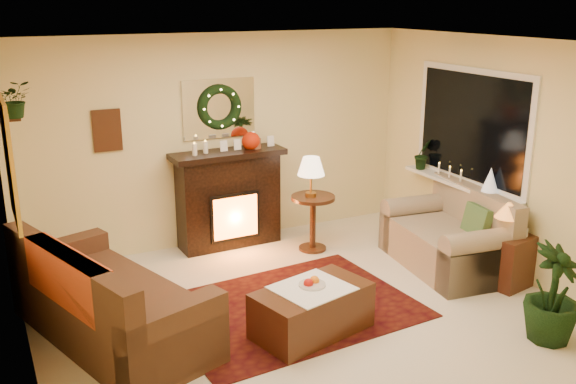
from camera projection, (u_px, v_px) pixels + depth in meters
name	position (u px, v px, depth m)	size (l,w,h in m)	color
floor	(304.00, 312.00, 6.35)	(5.00, 5.00, 0.00)	beige
ceiling	(306.00, 44.00, 5.60)	(5.00, 5.00, 0.00)	white
wall_back	(219.00, 140.00, 7.91)	(5.00, 5.00, 0.00)	#EFD88C
wall_front	(471.00, 276.00, 4.05)	(5.00, 5.00, 0.00)	#EFD88C
wall_left	(17.00, 227.00, 4.91)	(4.50, 4.50, 0.00)	#EFD88C
wall_right	(506.00, 158.00, 7.04)	(4.50, 4.50, 0.00)	#EFD88C
area_rug	(290.00, 308.00, 6.43)	(2.41, 1.81, 0.01)	#721503
sofa	(111.00, 294.00, 5.78)	(0.96, 2.18, 0.94)	#402E21
red_throw	(105.00, 286.00, 5.87)	(0.75, 1.22, 0.02)	red
fireplace	(229.00, 203.00, 7.95)	(1.24, 0.39, 1.14)	black
poinsettia	(251.00, 141.00, 7.87)	(0.23, 0.23, 0.23)	#B51D03
mantel_candle_a	(195.00, 151.00, 7.52)	(0.06, 0.06, 0.18)	white
mantel_candle_b	(206.00, 149.00, 7.63)	(0.06, 0.06, 0.18)	white
mantel_mirror	(219.00, 108.00, 7.77)	(0.92, 0.02, 0.72)	white
wreath	(220.00, 107.00, 7.73)	(0.55, 0.55, 0.11)	#194719
wall_art	(107.00, 130.00, 7.24)	(0.32, 0.03, 0.48)	#381E11
gold_mirror	(9.00, 161.00, 5.05)	(0.03, 0.84, 1.00)	gold
hanging_plant	(17.00, 117.00, 5.68)	(0.33, 0.28, 0.36)	#194719
loveseat	(446.00, 232.00, 7.32)	(0.91, 1.56, 0.91)	tan
window_frame	(472.00, 127.00, 7.44)	(0.03, 1.86, 1.36)	white
window_glass	(471.00, 127.00, 7.43)	(0.02, 1.70, 1.22)	black
window_sill	(460.00, 184.00, 7.59)	(0.22, 1.86, 0.04)	white
mini_tree	(490.00, 180.00, 7.15)	(0.19, 0.19, 0.28)	white
sill_plant	(423.00, 154.00, 8.14)	(0.27, 0.22, 0.50)	black
side_table_round	(313.00, 225.00, 7.85)	(0.53, 0.53, 0.69)	#4C241B
lamp_cream	(311.00, 181.00, 7.67)	(0.33, 0.33, 0.50)	#FFE3B8
end_table_square	(506.00, 261.00, 6.91)	(0.46, 0.46, 0.57)	black
lamp_tiffany	(508.00, 220.00, 6.75)	(0.28, 0.28, 0.42)	gold
coffee_table	(312.00, 312.00, 5.90)	(1.07, 0.59, 0.45)	#542B12
fruit_bowl	(312.00, 287.00, 5.87)	(0.25, 0.25, 0.06)	silver
floor_palm	(553.00, 294.00, 5.71)	(1.52, 1.52, 2.72)	#2A4D22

